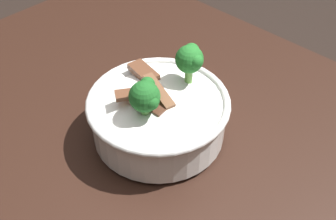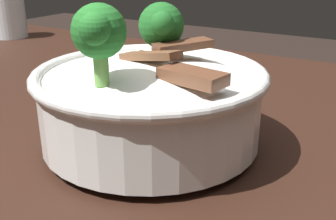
{
  "view_description": "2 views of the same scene",
  "coord_description": "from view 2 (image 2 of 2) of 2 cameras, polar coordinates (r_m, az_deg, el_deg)",
  "views": [
    {
      "loc": [
        0.18,
        -0.31,
        1.33
      ],
      "look_at": [
        -0.16,
        0.05,
        0.87
      ],
      "focal_mm": 43.37,
      "sensor_mm": 36.0,
      "label": 1
    },
    {
      "loc": [
        -0.37,
        0.33,
        1.02
      ],
      "look_at": [
        -0.2,
        0.06,
        0.89
      ],
      "focal_mm": 43.33,
      "sensor_mm": 36.0,
      "label": 2
    }
  ],
  "objects": [
    {
      "name": "drinking_glass",
      "position": [
        1.02,
        -21.49,
        11.95
      ],
      "size": [
        0.08,
        0.08,
        0.1
      ],
      "color": "white",
      "rests_on": "dining_table"
    },
    {
      "name": "dining_table",
      "position": [
        0.57,
        -14.47,
        -9.61
      ],
      "size": [
        1.39,
        0.85,
        0.83
      ],
      "color": "black",
      "rests_on": "ground"
    },
    {
      "name": "rice_bowl",
      "position": [
        0.4,
        -2.56,
        2.28
      ],
      "size": [
        0.23,
        0.23,
        0.15
      ],
      "color": "white",
      "rests_on": "dining_table"
    }
  ]
}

